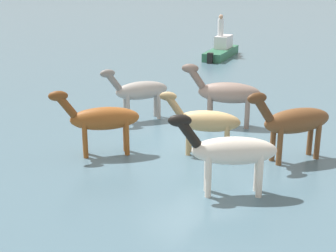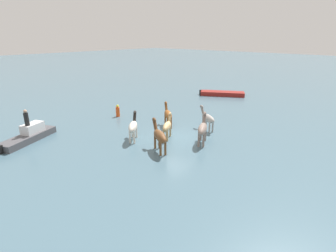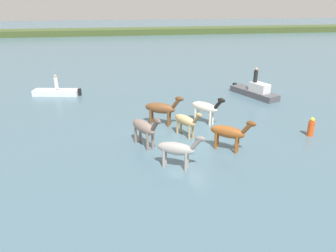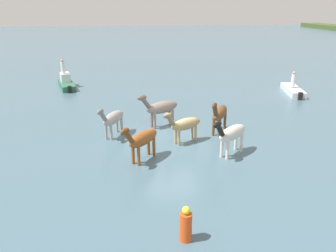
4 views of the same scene
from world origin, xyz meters
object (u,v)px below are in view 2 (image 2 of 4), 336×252
(horse_lead, at_px, (208,118))
(horse_mid_herd, at_px, (160,136))
(horse_rear_stallion, at_px, (167,126))
(horse_dun_straggler, at_px, (133,126))
(person_helmsman_aft, at_px, (26,118))
(boat_dinghy_port, at_px, (29,137))
(horse_chestnut_trailing, at_px, (168,114))
(horse_gray_outer, at_px, (203,129))
(buoy_channel_marker, at_px, (118,111))
(boat_launch_far, at_px, (222,94))

(horse_lead, bearing_deg, horse_mid_herd, 117.25)
(horse_rear_stallion, bearing_deg, horse_mid_herd, 180.00)
(horse_dun_straggler, relative_size, person_helmsman_aft, 1.78)
(horse_rear_stallion, height_order, boat_dinghy_port, horse_rear_stallion)
(horse_chestnut_trailing, relative_size, person_helmsman_aft, 1.78)
(horse_rear_stallion, relative_size, person_helmsman_aft, 1.78)
(horse_rear_stallion, xyz_separation_m, horse_dun_straggler, (1.65, 1.89, 0.09))
(horse_gray_outer, relative_size, horse_mid_herd, 1.01)
(horse_lead, xyz_separation_m, boat_dinghy_port, (8.43, 10.65, -0.69))
(horse_chestnut_trailing, distance_m, horse_mid_herd, 5.14)
(horse_chestnut_trailing, xyz_separation_m, horse_lead, (-3.01, -1.44, -0.03))
(horse_dun_straggler, xyz_separation_m, horse_lead, (-2.82, -5.46, -0.06))
(horse_lead, height_order, boat_dinghy_port, horse_lead)
(horse_mid_herd, bearing_deg, horse_chestnut_trailing, -25.84)
(horse_dun_straggler, bearing_deg, buoy_channel_marker, 21.96)
(horse_gray_outer, xyz_separation_m, buoy_channel_marker, (9.73, -0.06, -0.59))
(horse_gray_outer, distance_m, buoy_channel_marker, 9.75)
(horse_dun_straggler, distance_m, boat_launch_far, 17.79)
(horse_rear_stallion, height_order, horse_dun_straggler, horse_dun_straggler)
(horse_dun_straggler, xyz_separation_m, person_helmsman_aft, (5.53, 5.18, 0.68))
(horse_lead, bearing_deg, buoy_channel_marker, 44.12)
(boat_launch_far, bearing_deg, horse_lead, -94.86)
(horse_chestnut_trailing, relative_size, horse_rear_stallion, 1.00)
(horse_gray_outer, bearing_deg, boat_launch_far, -2.63)
(boat_dinghy_port, xyz_separation_m, boat_launch_far, (-2.66, -22.72, -0.13))
(horse_gray_outer, relative_size, horse_lead, 1.10)
(horse_chestnut_trailing, relative_size, buoy_channel_marker, 1.86)
(horse_gray_outer, distance_m, person_helmsman_aft, 12.59)
(horse_chestnut_trailing, height_order, horse_dun_straggler, horse_dun_straggler)
(boat_launch_far, distance_m, buoy_channel_marker, 14.84)
(horse_gray_outer, bearing_deg, horse_lead, -1.62)
(horse_mid_herd, distance_m, buoy_channel_marker, 8.97)
(horse_gray_outer, distance_m, horse_mid_herd, 3.30)
(boat_dinghy_port, bearing_deg, horse_rear_stallion, -69.08)
(horse_mid_herd, bearing_deg, horse_dun_straggler, 25.33)
(boat_dinghy_port, bearing_deg, horse_lead, -61.73)
(horse_dun_straggler, distance_m, boat_dinghy_port, 7.67)
(horse_gray_outer, bearing_deg, horse_dun_straggler, 96.33)
(horse_chestnut_trailing, bearing_deg, buoy_channel_marker, 49.90)
(horse_gray_outer, height_order, horse_rear_stallion, horse_gray_outer)
(horse_mid_herd, xyz_separation_m, buoy_channel_marker, (8.41, -3.08, -0.58))
(horse_dun_straggler, relative_size, buoy_channel_marker, 1.86)
(horse_mid_herd, xyz_separation_m, boat_dinghy_port, (8.41, 5.04, -0.78))
(horse_chestnut_trailing, height_order, horse_lead, horse_chestnut_trailing)
(horse_dun_straggler, relative_size, boat_dinghy_port, 0.47)
(horse_rear_stallion, xyz_separation_m, boat_launch_far, (4.59, -15.64, -0.78))
(horse_rear_stallion, bearing_deg, horse_gray_outer, -98.11)
(horse_chestnut_trailing, distance_m, horse_lead, 3.34)
(buoy_channel_marker, bearing_deg, horse_rear_stallion, 171.81)
(horse_rear_stallion, relative_size, buoy_channel_marker, 1.86)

